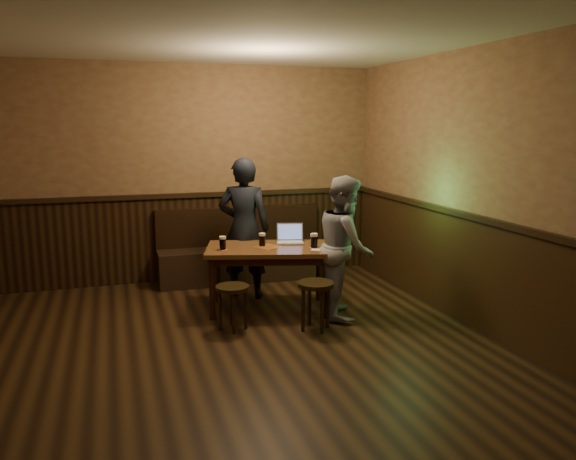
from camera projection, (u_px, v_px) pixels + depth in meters
The scene contains 12 objects.
room at pixel (235, 226), 4.73m from camera, with size 5.04×6.04×2.84m.
bench at pixel (242, 256), 7.45m from camera, with size 2.20×0.50×0.95m.
pub_table at pixel (268, 255), 6.17m from camera, with size 1.49×1.09×0.72m.
stool_left at pixel (232, 295), 5.60m from camera, with size 0.38×0.38×0.46m.
stool_right at pixel (316, 292), 5.60m from camera, with size 0.40×0.40×0.49m.
pint_left at pixel (223, 243), 5.99m from camera, with size 0.09×0.09×0.15m.
pint_mid at pixel (262, 240), 6.17m from camera, with size 0.09×0.09×0.15m.
pint_right at pixel (314, 241), 6.08m from camera, with size 0.10×0.10×0.16m.
laptop at pixel (290, 238), 6.37m from camera, with size 0.35×0.31×0.21m.
menu at pixel (322, 249), 6.02m from camera, with size 0.22×0.15×0.00m, color silver.
person_suit at pixel (244, 228), 6.60m from camera, with size 0.61×0.40×1.67m, color black.
person_grey at pixel (345, 246), 5.98m from camera, with size 0.74×0.57×1.52m, color #939398.
Camera 1 is at (-0.98, -4.35, 2.04)m, focal length 35.00 mm.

